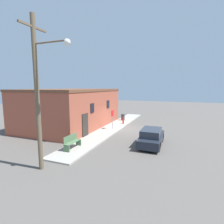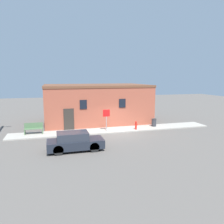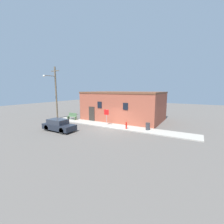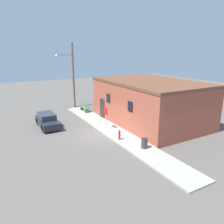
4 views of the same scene
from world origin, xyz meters
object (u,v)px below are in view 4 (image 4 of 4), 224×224
Objects in this scene: stop_sign at (106,114)px; utility_pole at (72,73)px; fire_hydrant at (119,135)px; trash_bin at (144,143)px; parked_car at (47,121)px; bench at (85,107)px.

utility_pole reaches higher than stop_sign.
fire_hydrant is 0.10× the size of utility_pole.
trash_bin is 15.68m from utility_pole.
stop_sign is 0.52× the size of parked_car.
fire_hydrant is 13.43m from utility_pole.
trash_bin is (11.94, -0.10, -0.08)m from bench.
stop_sign is 2.53× the size of trash_bin.
stop_sign is 5.91m from parked_car.
fire_hydrant is 2.47m from trash_bin.
fire_hydrant is at bearing -2.73° from utility_pole.
trash_bin is at bearing 18.66° from fire_hydrant.
parked_car is at bearing -59.24° from bench.
stop_sign is at bearing -5.28° from bench.
fire_hydrant is 0.40× the size of stop_sign.
parked_car is (6.37, -5.01, -3.81)m from utility_pole.
stop_sign reaches higher than trash_bin.
fire_hydrant is 0.21× the size of parked_car.
parked_car reaches higher than trash_bin.
stop_sign is at bearing -174.39° from trash_bin.
utility_pole is 2.08× the size of parked_car.
stop_sign is at bearing 174.70° from fire_hydrant.
utility_pole is (-12.83, 0.61, 3.94)m from fire_hydrant.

